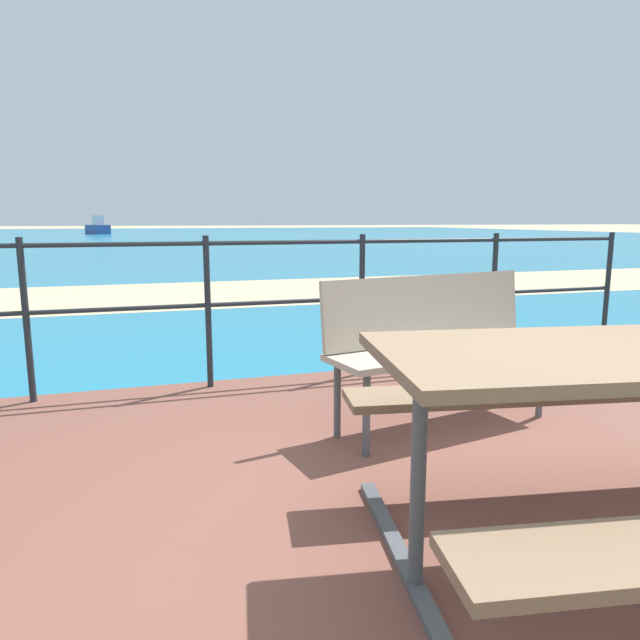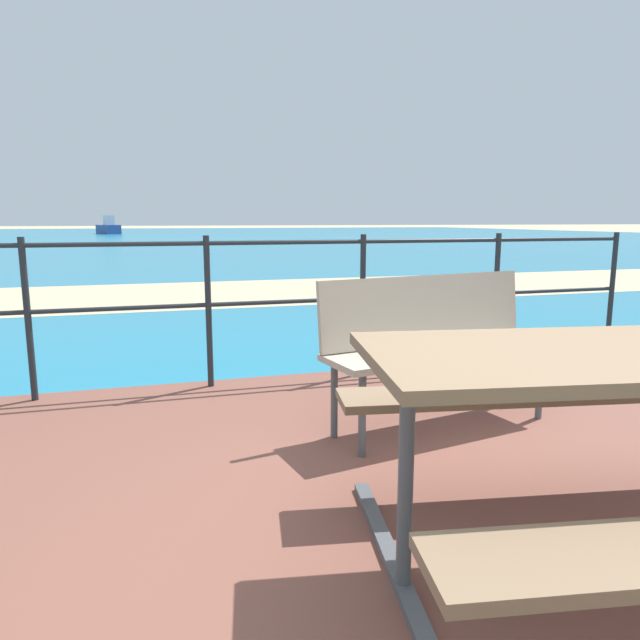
# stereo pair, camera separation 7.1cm
# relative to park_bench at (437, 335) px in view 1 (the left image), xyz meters

# --- Properties ---
(ground_plane) EXTENTS (240.00, 240.00, 0.00)m
(ground_plane) POSITION_rel_park_bench_xyz_m (-0.61, -1.30, -0.60)
(ground_plane) COLOR tan
(patio_paving) EXTENTS (6.40, 5.20, 0.06)m
(patio_paving) POSITION_rel_park_bench_xyz_m (-0.61, -1.30, -0.57)
(patio_paving) COLOR brown
(patio_paving) RESTS_ON ground
(sea_water) EXTENTS (90.00, 90.00, 0.01)m
(sea_water) POSITION_rel_park_bench_xyz_m (-0.61, 38.70, -0.60)
(sea_water) COLOR teal
(sea_water) RESTS_ON ground
(beach_strip) EXTENTS (54.02, 3.92, 0.01)m
(beach_strip) POSITION_rel_park_bench_xyz_m (-0.61, 7.00, -0.59)
(beach_strip) COLOR tan
(beach_strip) RESTS_ON ground
(park_bench) EXTENTS (1.48, 0.68, 0.88)m
(park_bench) POSITION_rel_park_bench_xyz_m (0.00, 0.00, 0.00)
(park_bench) COLOR tan
(park_bench) RESTS_ON patio_paving
(railing_fence) EXTENTS (5.94, 0.04, 1.10)m
(railing_fence) POSITION_rel_park_bench_xyz_m (-0.61, 1.16, 0.14)
(railing_fence) COLOR #1E2328
(railing_fence) RESTS_ON patio_paving
(boat_near) EXTENTS (2.29, 3.56, 1.61)m
(boat_near) POSITION_rel_park_bench_xyz_m (-5.25, 51.28, -0.10)
(boat_near) COLOR #2D478C
(boat_near) RESTS_ON sea_water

